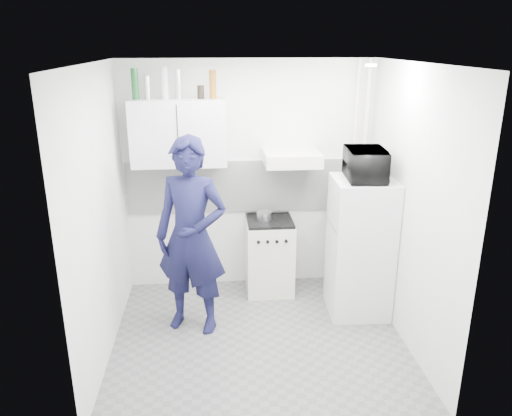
{
  "coord_description": "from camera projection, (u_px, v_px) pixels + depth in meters",
  "views": [
    {
      "loc": [
        -0.39,
        -4.21,
        2.78
      ],
      "look_at": [
        0.0,
        0.3,
        1.25
      ],
      "focal_mm": 35.0,
      "sensor_mm": 36.0,
      "label": 1
    }
  ],
  "objects": [
    {
      "name": "floor",
      "position": [
        259.0,
        338.0,
        4.89
      ],
      "size": [
        2.8,
        2.8,
        0.0
      ],
      "primitive_type": "plane",
      "color": "#545454",
      "rests_on": "ground"
    },
    {
      "name": "ceiling",
      "position": [
        259.0,
        63.0,
        4.06
      ],
      "size": [
        2.8,
        2.8,
        0.0
      ],
      "primitive_type": "plane",
      "color": "white",
      "rests_on": "wall_back"
    },
    {
      "name": "wall_back",
      "position": [
        249.0,
        177.0,
        5.66
      ],
      "size": [
        2.8,
        0.0,
        2.8
      ],
      "primitive_type": "plane",
      "rotation": [
        1.57,
        0.0,
        0.0
      ],
      "color": "white",
      "rests_on": "floor"
    },
    {
      "name": "wall_left",
      "position": [
        100.0,
        218.0,
        4.36
      ],
      "size": [
        0.0,
        2.6,
        2.6
      ],
      "primitive_type": "plane",
      "rotation": [
        1.57,
        0.0,
        1.57
      ],
      "color": "white",
      "rests_on": "floor"
    },
    {
      "name": "wall_right",
      "position": [
        410.0,
        209.0,
        4.59
      ],
      "size": [
        0.0,
        2.6,
        2.6
      ],
      "primitive_type": "plane",
      "rotation": [
        1.57,
        0.0,
        -1.57
      ],
      "color": "white",
      "rests_on": "floor"
    },
    {
      "name": "person",
      "position": [
        191.0,
        237.0,
        4.8
      ],
      "size": [
        0.83,
        0.67,
        1.96
      ],
      "primitive_type": "imported",
      "rotation": [
        0.0,
        0.0,
        -0.33
      ],
      "color": "black",
      "rests_on": "floor"
    },
    {
      "name": "stove",
      "position": [
        269.0,
        256.0,
        5.72
      ],
      "size": [
        0.53,
        0.53,
        0.84
      ],
      "primitive_type": "cube",
      "color": "silver",
      "rests_on": "floor"
    },
    {
      "name": "fridge",
      "position": [
        360.0,
        247.0,
        5.18
      ],
      "size": [
        0.63,
        0.63,
        1.47
      ],
      "primitive_type": "cube",
      "rotation": [
        0.0,
        0.0,
        -0.04
      ],
      "color": "silver",
      "rests_on": "floor"
    },
    {
      "name": "stove_top",
      "position": [
        270.0,
        221.0,
        5.58
      ],
      "size": [
        0.51,
        0.51,
        0.03
      ],
      "primitive_type": "cube",
      "color": "black",
      "rests_on": "stove"
    },
    {
      "name": "saucepan",
      "position": [
        264.0,
        215.0,
        5.56
      ],
      "size": [
        0.17,
        0.17,
        0.09
      ],
      "primitive_type": "cylinder",
      "color": "silver",
      "rests_on": "stove_top"
    },
    {
      "name": "microwave",
      "position": [
        366.0,
        164.0,
        4.9
      ],
      "size": [
        0.58,
        0.41,
        0.3
      ],
      "primitive_type": "imported",
      "rotation": [
        0.0,
        0.0,
        1.49
      ],
      "color": "black",
      "rests_on": "fridge"
    },
    {
      "name": "bottle_a",
      "position": [
        135.0,
        84.0,
        5.06
      ],
      "size": [
        0.07,
        0.07,
        0.31
      ],
      "primitive_type": "cylinder",
      "color": "#144C1E",
      "rests_on": "upper_cabinet"
    },
    {
      "name": "bottle_b",
      "position": [
        147.0,
        88.0,
        5.08
      ],
      "size": [
        0.06,
        0.06,
        0.23
      ],
      "primitive_type": "cylinder",
      "color": "silver",
      "rests_on": "upper_cabinet"
    },
    {
      "name": "bottle_c",
      "position": [
        164.0,
        83.0,
        5.08
      ],
      "size": [
        0.08,
        0.08,
        0.32
      ],
      "primitive_type": "cylinder",
      "color": "#B2B7BC",
      "rests_on": "upper_cabinet"
    },
    {
      "name": "bottle_d",
      "position": [
        178.0,
        84.0,
        5.1
      ],
      "size": [
        0.07,
        0.07,
        0.3
      ],
      "primitive_type": "cylinder",
      "color": "silver",
      "rests_on": "upper_cabinet"
    },
    {
      "name": "canister_b",
      "position": [
        201.0,
        92.0,
        5.14
      ],
      "size": [
        0.07,
        0.07,
        0.14
      ],
      "primitive_type": "cylinder",
      "color": "black",
      "rests_on": "upper_cabinet"
    },
    {
      "name": "bottle_e",
      "position": [
        213.0,
        84.0,
        5.13
      ],
      "size": [
        0.07,
        0.07,
        0.29
      ],
      "primitive_type": "cylinder",
      "color": "brown",
      "rests_on": "upper_cabinet"
    },
    {
      "name": "upper_cabinet",
      "position": [
        179.0,
        133.0,
        5.26
      ],
      "size": [
        1.0,
        0.35,
        0.7
      ],
      "primitive_type": "cube",
      "color": "silver",
      "rests_on": "wall_back"
    },
    {
      "name": "range_hood",
      "position": [
        292.0,
        158.0,
        5.37
      ],
      "size": [
        0.6,
        0.5,
        0.14
      ],
      "primitive_type": "cube",
      "color": "silver",
      "rests_on": "wall_back"
    },
    {
      "name": "backsplash",
      "position": [
        249.0,
        186.0,
        5.68
      ],
      "size": [
        2.74,
        0.03,
        0.6
      ],
      "primitive_type": "cube",
      "color": "white",
      "rests_on": "wall_back"
    },
    {
      "name": "pipe_a",
      "position": [
        363.0,
        176.0,
        5.69
      ],
      "size": [
        0.05,
        0.05,
        2.6
      ],
      "primitive_type": "cylinder",
      "color": "silver",
      "rests_on": "floor"
    },
    {
      "name": "pipe_b",
      "position": [
        352.0,
        177.0,
        5.68
      ],
      "size": [
        0.04,
        0.04,
        2.6
      ],
      "primitive_type": "cylinder",
      "color": "silver",
      "rests_on": "floor"
    },
    {
      "name": "ceiling_spot_fixture",
      "position": [
        371.0,
        65.0,
        4.34
      ],
      "size": [
        0.1,
        0.1,
        0.02
      ],
      "primitive_type": "cylinder",
      "color": "white",
      "rests_on": "ceiling"
    }
  ]
}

